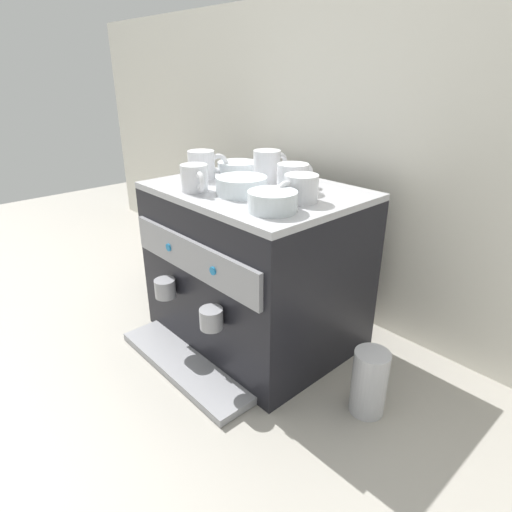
{
  "coord_description": "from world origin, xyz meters",
  "views": [
    {
      "loc": [
        0.81,
        -0.74,
        0.73
      ],
      "look_at": [
        0.0,
        0.0,
        0.25
      ],
      "focal_mm": 30.09,
      "sensor_mm": 36.0,
      "label": 1
    }
  ],
  "objects": [
    {
      "name": "coffee_grinder",
      "position": [
        -0.47,
        0.01,
        0.2
      ],
      "size": [
        0.14,
        0.14,
        0.39
      ],
      "color": "#333338",
      "rests_on": "ground_plane"
    },
    {
      "name": "tiled_backsplash_wall",
      "position": [
        0.0,
        0.32,
        0.47
      ],
      "size": [
        2.8,
        0.03,
        0.93
      ],
      "primitive_type": "cube",
      "color": "silver",
      "rests_on": "ground_plane"
    },
    {
      "name": "ceramic_bowl_0",
      "position": [
        0.17,
        -0.11,
        0.47
      ],
      "size": [
        0.11,
        0.11,
        0.04
      ],
      "color": "silver",
      "rests_on": "espresso_machine"
    },
    {
      "name": "ceramic_cup_0",
      "position": [
        -0.18,
        -0.04,
        0.49
      ],
      "size": [
        0.08,
        0.11,
        0.08
      ],
      "color": "white",
      "rests_on": "espresso_machine"
    },
    {
      "name": "ceramic_bowl_1",
      "position": [
        -0.14,
        0.06,
        0.47
      ],
      "size": [
        0.12,
        0.12,
        0.04
      ],
      "color": "silver",
      "rests_on": "espresso_machine"
    },
    {
      "name": "ceramic_cup_2",
      "position": [
        -0.08,
        -0.14,
        0.48
      ],
      "size": [
        0.1,
        0.07,
        0.07
      ],
      "color": "white",
      "rests_on": "espresso_machine"
    },
    {
      "name": "ground_plane",
      "position": [
        0.0,
        0.0,
        0.0
      ],
      "size": [
        4.0,
        4.0,
        0.0
      ],
      "primitive_type": "plane",
      "color": "#9E998E"
    },
    {
      "name": "ceramic_cup_3",
      "position": [
        0.09,
        0.05,
        0.48
      ],
      "size": [
        0.08,
        0.12,
        0.07
      ],
      "color": "white",
      "rests_on": "espresso_machine"
    },
    {
      "name": "milk_pitcher",
      "position": [
        0.41,
        -0.03,
        0.08
      ],
      "size": [
        0.08,
        0.08,
        0.16
      ],
      "primitive_type": "cylinder",
      "color": "#B7B7BC",
      "rests_on": "ground_plane"
    },
    {
      "name": "ceramic_cup_4",
      "position": [
        -0.03,
        0.07,
        0.49
      ],
      "size": [
        0.07,
        0.12,
        0.08
      ],
      "color": "white",
      "rests_on": "espresso_machine"
    },
    {
      "name": "espresso_machine",
      "position": [
        0.0,
        -0.0,
        0.22
      ],
      "size": [
        0.54,
        0.52,
        0.45
      ],
      "color": "black",
      "rests_on": "ground_plane"
    },
    {
      "name": "ceramic_cup_1",
      "position": [
        0.16,
        -0.01,
        0.48
      ],
      "size": [
        0.08,
        0.12,
        0.06
      ],
      "color": "white",
      "rests_on": "espresso_machine"
    },
    {
      "name": "ceramic_bowl_2",
      "position": [
        0.02,
        -0.07,
        0.47
      ],
      "size": [
        0.13,
        0.13,
        0.04
      ],
      "color": "silver",
      "rests_on": "espresso_machine"
    }
  ]
}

